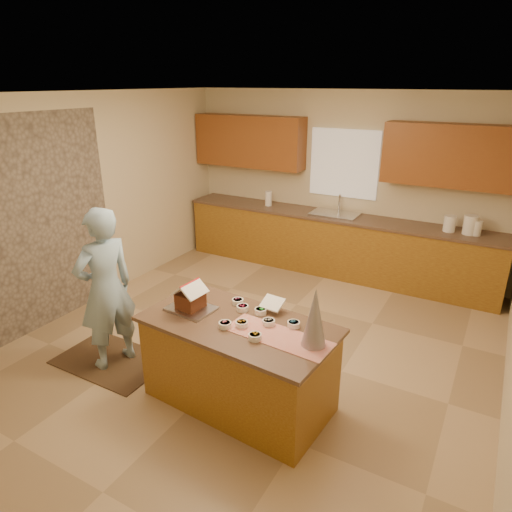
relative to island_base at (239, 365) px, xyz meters
name	(u,v)px	position (x,y,z in m)	size (l,w,h in m)	color
floor	(255,345)	(-0.35, 0.92, -0.40)	(5.50, 5.50, 0.00)	tan
ceiling	(255,93)	(-0.35, 0.92, 2.30)	(5.50, 5.50, 0.00)	silver
wall_back	(343,183)	(-0.35, 3.67, 0.95)	(5.50, 5.50, 0.00)	beige
wall_front	(4,372)	(-0.35, -1.83, 0.95)	(5.50, 5.50, 0.00)	beige
wall_left	(85,202)	(-2.85, 0.92, 0.95)	(5.50, 5.50, 0.00)	beige
stone_accent	(32,226)	(-2.83, 0.12, 0.85)	(2.50, 2.50, 0.00)	gray
window_curtain	(344,164)	(-0.35, 3.64, 1.25)	(1.05, 0.03, 1.00)	white
back_counter_base	(333,245)	(-0.35, 3.37, 0.04)	(4.80, 0.60, 0.88)	olive
back_counter_top	(335,216)	(-0.35, 3.37, 0.50)	(4.85, 0.63, 0.04)	brown
upper_cabinet_left	(249,141)	(-1.90, 3.49, 1.50)	(1.85, 0.35, 0.80)	brown
upper_cabinet_right	(457,156)	(1.20, 3.49, 1.50)	(1.85, 0.35, 0.80)	brown
sink	(335,217)	(-0.35, 3.37, 0.49)	(0.70, 0.45, 0.12)	silver
faucet	(339,203)	(-0.35, 3.55, 0.66)	(0.03, 0.03, 0.28)	silver
island_base	(239,365)	(0.00, 0.00, 0.00)	(1.64, 0.82, 0.80)	olive
island_top	(238,324)	(0.00, 0.00, 0.42)	(1.71, 0.89, 0.04)	brown
table_runner	(278,336)	(0.41, -0.03, 0.44)	(0.91, 0.33, 0.01)	red
baking_tray	(191,309)	(-0.50, -0.01, 0.45)	(0.42, 0.31, 0.02)	silver
cookbook	(272,303)	(0.16, 0.33, 0.52)	(0.20, 0.02, 0.16)	white
tinsel_tree	(315,317)	(0.71, -0.01, 0.69)	(0.20, 0.20, 0.50)	silver
rug	(112,360)	(-1.54, -0.11, -0.39)	(1.15, 0.75, 0.01)	black
boy	(106,289)	(-1.49, -0.11, 0.46)	(0.62, 0.41, 1.70)	#8FB2CC
canister_a	(450,224)	(1.26, 3.37, 0.63)	(0.16, 0.16, 0.21)	white
canister_b	(470,225)	(1.51, 3.37, 0.65)	(0.18, 0.18, 0.25)	white
canister_c	(476,228)	(1.59, 3.37, 0.62)	(0.14, 0.14, 0.20)	white
paper_towel	(269,199)	(-1.47, 3.37, 0.64)	(0.11, 0.11, 0.23)	white
gingerbread_house	(190,298)	(-0.50, -0.01, 0.56)	(0.27, 0.27, 0.26)	#5B2817
candy_bowls	(253,319)	(0.10, 0.09, 0.46)	(0.75, 0.58, 0.05)	pink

